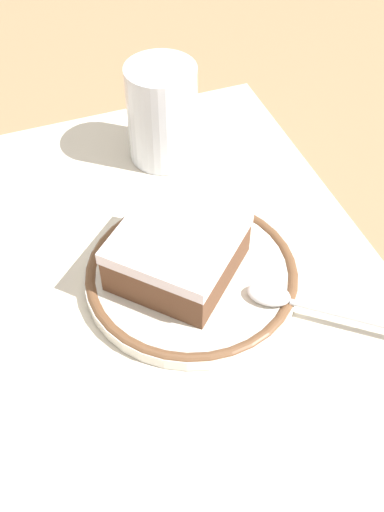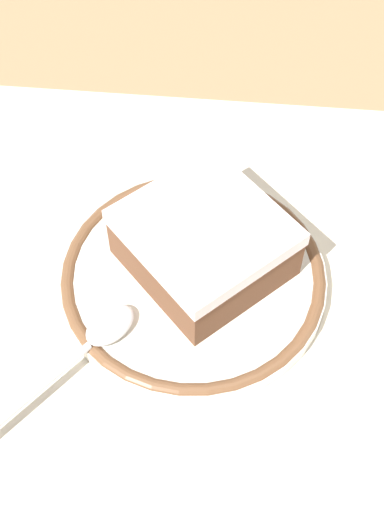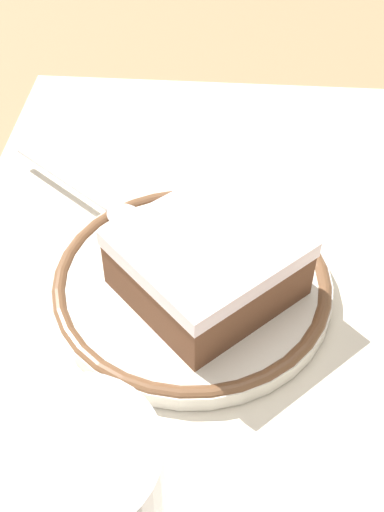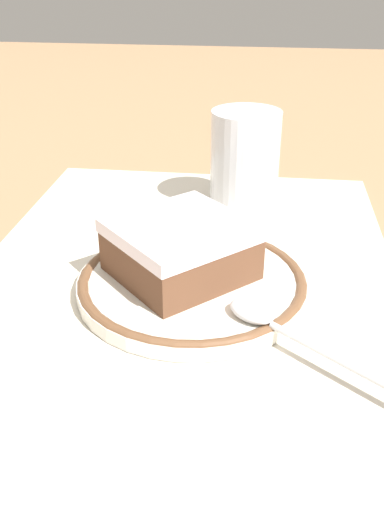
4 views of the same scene
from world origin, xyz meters
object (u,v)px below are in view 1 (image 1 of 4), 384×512
object	(u,v)px
spoon	(289,300)
cup	(162,119)
plate	(192,275)
cake_slice	(176,252)
napkin	(146,491)

from	to	relation	value
spoon	cup	size ratio (longest dim) A/B	1.20
plate	spoon	distance (m)	0.08
plate	cake_slice	world-z (taller)	cake_slice
cup	spoon	bearing A→B (deg)	7.35
cake_slice	cup	size ratio (longest dim) A/B	1.34
napkin	spoon	bearing A→B (deg)	123.57
cup	napkin	bearing A→B (deg)	-20.43
napkin	cake_slice	bearing A→B (deg)	154.37
spoon	napkin	distance (m)	0.18
plate	cup	size ratio (longest dim) A/B	1.81
napkin	cup	bearing A→B (deg)	159.57
spoon	cup	world-z (taller)	cup
plate	cake_slice	xyz separation A→B (m)	(-0.01, -0.01, 0.03)
spoon	cup	xyz separation A→B (m)	(-0.23, -0.03, 0.03)
cake_slice	plate	bearing A→B (deg)	57.39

